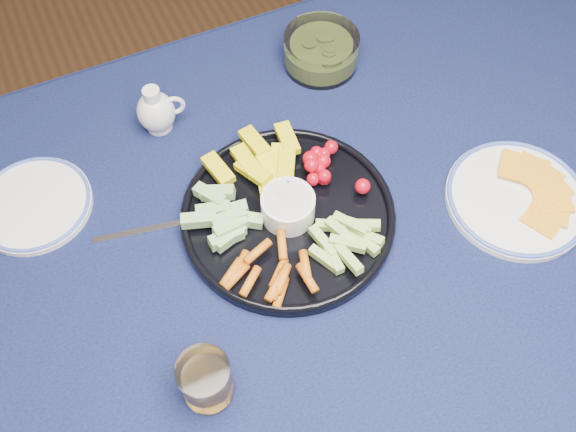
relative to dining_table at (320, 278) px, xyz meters
name	(u,v)px	position (x,y,z in m)	size (l,w,h in m)	color
dining_table	(320,278)	(0.00, 0.00, 0.00)	(1.67, 1.07, 0.75)	#4F341A
crudite_platter	(287,214)	(-0.03, 0.08, 0.11)	(0.34, 0.34, 0.11)	black
creamer_pitcher	(157,111)	(-0.15, 0.34, 0.13)	(0.08, 0.07, 0.09)	white
pickle_bowl	(321,52)	(0.18, 0.36, 0.12)	(0.14, 0.14, 0.06)	silver
cheese_plate	(517,197)	(0.33, -0.05, 0.10)	(0.23, 0.23, 0.03)	white
juice_tumbler	(206,381)	(-0.24, -0.13, 0.12)	(0.07, 0.07, 0.08)	silver
fork_left	(159,228)	(-0.21, 0.15, 0.09)	(0.18, 0.05, 0.00)	white
fork_right	(539,216)	(0.34, -0.09, 0.09)	(0.18, 0.06, 0.00)	white
side_plate_extra	(34,204)	(-0.38, 0.27, 0.10)	(0.18, 0.18, 0.02)	white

